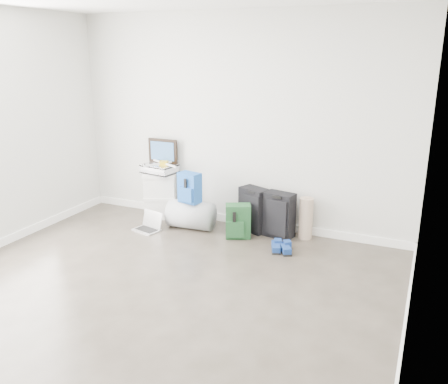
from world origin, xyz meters
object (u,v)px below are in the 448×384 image
at_px(laptop, 149,225).
at_px(boxes_stack, 161,195).
at_px(briefcase, 160,169).
at_px(duffel_bag, 191,215).
at_px(large_suitcase, 254,210).
at_px(carry_on, 279,215).

bearing_deg(laptop, boxes_stack, 118.04).
bearing_deg(laptop, briefcase, 118.04).
bearing_deg(laptop, duffel_bag, 44.83).
bearing_deg(briefcase, boxes_stack, 0.00).
bearing_deg(boxes_stack, laptop, -99.71).
xyz_separation_m(boxes_stack, briefcase, (0.00, 0.00, 0.37)).
height_order(duffel_bag, large_suitcase, large_suitcase).
height_order(boxes_stack, duffel_bag, boxes_stack).
distance_m(briefcase, carry_on, 1.77).
bearing_deg(duffel_bag, boxes_stack, 154.53).
distance_m(large_suitcase, carry_on, 0.36).
height_order(briefcase, large_suitcase, briefcase).
height_order(boxes_stack, briefcase, briefcase).
bearing_deg(carry_on, large_suitcase, -178.49).
relative_size(boxes_stack, laptop, 1.66).
distance_m(boxes_stack, briefcase, 0.37).
relative_size(large_suitcase, carry_on, 1.01).
height_order(briefcase, duffel_bag, briefcase).
xyz_separation_m(boxes_stack, laptop, (0.12, -0.51, -0.26)).
xyz_separation_m(boxes_stack, carry_on, (1.72, -0.05, -0.03)).
relative_size(duffel_bag, large_suitcase, 1.03).
relative_size(briefcase, duffel_bag, 0.74).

